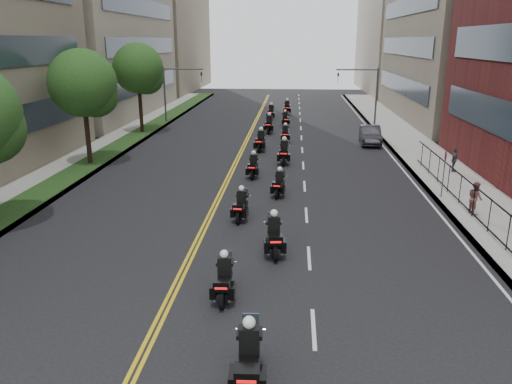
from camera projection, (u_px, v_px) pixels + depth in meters
sidewalk_right at (436, 167)px, 33.10m from camera, size 4.00×90.00×0.15m
sidewalk_left at (85, 161)px, 34.82m from camera, size 4.00×90.00×0.15m
grass_strip at (96, 159)px, 34.73m from camera, size 2.00×90.00×0.04m
building_right_far at (416, 8)px, 79.18m from camera, size 15.00×28.00×26.00m
building_left_far at (147, 9)px, 82.30m from camera, size 16.00×28.00×26.00m
iron_fence at (499, 224)px, 20.53m from camera, size 0.05×28.00×1.50m
street_trees at (46, 98)px, 27.18m from camera, size 4.40×38.40×7.98m
traffic_signal_right at (367, 88)px, 48.43m from camera, size 4.09×0.20×5.60m
traffic_signal_left at (174, 86)px, 49.80m from camera, size 4.09×0.20×5.60m
motorcycle_1 at (249, 361)px, 12.03m from camera, size 0.59×2.50×1.85m
motorcycle_2 at (224, 280)px, 16.25m from camera, size 0.52×2.24×1.65m
motorcycle_3 at (274, 237)px, 19.66m from camera, size 0.69×2.43×1.80m
motorcycle_4 at (241, 206)px, 23.47m from camera, size 0.58×2.20×1.62m
motorcycle_5 at (279, 184)px, 27.06m from camera, size 0.65×2.15×1.59m
motorcycle_6 at (253, 167)px, 30.72m from camera, size 0.53×2.24×1.66m
motorcycle_7 at (284, 153)px, 34.07m from camera, size 0.58×2.52×1.86m
motorcycle_8 at (261, 142)px, 37.98m from camera, size 0.68×2.48×1.83m
motorcycle_9 at (285, 135)px, 41.32m from camera, size 0.51×2.18×1.61m
motorcycle_10 at (269, 125)px, 45.23m from camera, size 0.63×2.54×1.88m
motorcycle_11 at (285, 120)px, 48.88m from camera, size 0.66×2.20×1.62m
motorcycle_12 at (271, 113)px, 52.88m from camera, size 0.58×2.49×1.83m
motorcycle_13 at (287, 108)px, 56.45m from camera, size 0.58×2.50×1.85m
parked_sedan at (370, 135)px, 40.57m from camera, size 1.78×4.50×1.46m
pedestrian_b at (475, 198)px, 23.75m from camera, size 0.72×0.86×1.58m
pedestrian_c at (454, 160)px, 31.38m from camera, size 0.55×0.95×1.52m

